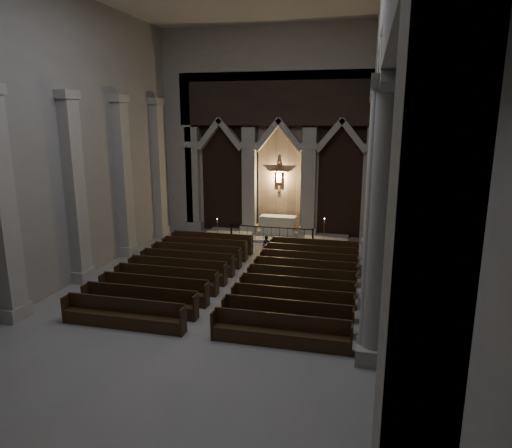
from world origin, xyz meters
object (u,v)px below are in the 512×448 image
(pews, at_px, (237,279))
(worshipper, at_px, (266,247))
(altar, at_px, (278,225))
(candle_stand_right, at_px, (324,238))
(candle_stand_left, at_px, (217,234))
(altar_rail, at_px, (271,232))

(pews, relative_size, worshipper, 8.72)
(altar, bearing_deg, pews, -90.58)
(candle_stand_right, bearing_deg, candle_stand_left, -178.33)
(candle_stand_right, distance_m, pews, 7.86)
(candle_stand_left, bearing_deg, altar, 25.21)
(altar, relative_size, altar_rail, 0.44)
(altar_rail, xyz_separation_m, candle_stand_left, (-3.22, 0.02, -0.29))
(altar, xyz_separation_m, candle_stand_right, (2.87, -1.38, -0.28))
(candle_stand_right, xyz_separation_m, pews, (-2.96, -7.28, -0.09))
(candle_stand_right, height_order, worshipper, candle_stand_right)
(pews, bearing_deg, altar_rail, 90.00)
(altar_rail, distance_m, candle_stand_left, 3.23)
(altar, xyz_separation_m, candle_stand_left, (-3.30, -1.56, -0.36))
(altar_rail, bearing_deg, altar, 86.83)
(candle_stand_left, relative_size, worshipper, 1.10)
(worshipper, bearing_deg, altar, 100.33)
(altar, relative_size, worshipper, 1.89)
(pews, distance_m, worshipper, 4.31)
(altar, height_order, pews, altar)
(candle_stand_right, relative_size, worshipper, 1.36)
(candle_stand_left, bearing_deg, worshipper, -38.51)
(candle_stand_left, distance_m, worshipper, 4.52)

